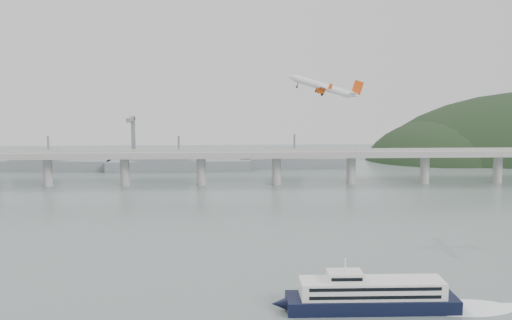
{
  "coord_description": "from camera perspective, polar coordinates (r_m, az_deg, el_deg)",
  "views": [
    {
      "loc": [
        -10.82,
        -192.14,
        68.99
      ],
      "look_at": [
        0.0,
        55.0,
        36.0
      ],
      "focal_mm": 42.0,
      "sensor_mm": 36.0,
      "label": 1
    }
  ],
  "objects": [
    {
      "name": "ground",
      "position": [
        204.44,
        0.69,
        -12.13
      ],
      "size": [
        900.0,
        900.0,
        0.0
      ],
      "primitive_type": "plane",
      "color": "slate",
      "rests_on": "ground"
    },
    {
      "name": "bridge",
      "position": [
        395.6,
        -1.09,
        0.14
      ],
      "size": [
        800.0,
        22.0,
        23.9
      ],
      "color": "#969794",
      "rests_on": "ground"
    },
    {
      "name": "distant_fleet",
      "position": [
        483.61,
        -19.87,
        -0.32
      ],
      "size": [
        453.0,
        60.9,
        40.0
      ],
      "color": "slate",
      "rests_on": "ground"
    },
    {
      "name": "ferry",
      "position": [
        189.01,
        10.94,
        -12.54
      ],
      "size": [
        85.04,
        15.21,
        16.06
      ],
      "rotation": [
        0.0,
        0.0,
        -0.01
      ],
      "color": "black",
      "rests_on": "ground"
    },
    {
      "name": "airliner",
      "position": [
        269.41,
        6.52,
        6.89
      ],
      "size": [
        34.37,
        31.19,
        12.42
      ],
      "rotation": [
        0.05,
        -0.29,
        3.02
      ],
      "color": "white",
      "rests_on": "ground"
    }
  ]
}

